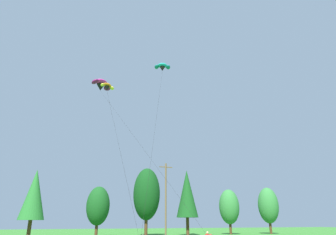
% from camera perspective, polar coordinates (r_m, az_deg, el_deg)
% --- Properties ---
extents(treeline_tree_d, '(3.94, 3.94, 10.65)m').
position_cam_1_polar(treeline_tree_d, '(54.14, -24.05, -13.15)').
color(treeline_tree_d, '#472D19').
rests_on(treeline_tree_d, ground_plane).
extents(treeline_tree_e, '(4.13, 4.13, 8.62)m').
position_cam_1_polar(treeline_tree_e, '(57.69, -13.12, -15.99)').
color(treeline_tree_e, '#472D19').
rests_on(treeline_tree_e, ground_plane).
extents(treeline_tree_f, '(5.25, 5.25, 12.76)m').
position_cam_1_polar(treeline_tree_f, '(61.52, -4.06, -14.24)').
color(treeline_tree_f, '#472D19').
rests_on(treeline_tree_f, ground_plane).
extents(treeline_tree_g, '(4.42, 4.42, 12.81)m').
position_cam_1_polar(treeline_tree_g, '(64.13, 3.62, -14.18)').
color(treeline_tree_g, '#472D19').
rests_on(treeline_tree_g, ground_plane).
extents(treeline_tree_h, '(4.29, 4.29, 9.22)m').
position_cam_1_polar(treeline_tree_h, '(68.99, 11.51, -16.23)').
color(treeline_tree_h, '#472D19').
rests_on(treeline_tree_h, ground_plane).
extents(treeline_tree_i, '(4.48, 4.48, 9.92)m').
position_cam_1_polar(treeline_tree_i, '(74.21, 18.47, -15.52)').
color(treeline_tree_i, '#472D19').
rests_on(treeline_tree_i, ground_plane).
extents(utility_pole, '(2.20, 0.26, 11.54)m').
position_cam_1_polar(utility_pole, '(49.06, -0.42, -15.03)').
color(utility_pole, brown).
rests_on(utility_pole, ground_plane).
extents(parafoil_kite_high_orange, '(2.03, 15.25, 18.17)m').
position_cam_1_polar(parafoil_kite_high_orange, '(39.30, -11.44, 5.71)').
color(parafoil_kite_high_orange, orange).
extents(parafoil_kite_mid_magenta, '(10.07, 17.05, 21.02)m').
position_cam_1_polar(parafoil_kite_mid_magenta, '(46.08, -12.55, 6.07)').
color(parafoil_kite_mid_magenta, '#D12893').
extents(parafoil_kite_far_teal, '(8.98, 18.12, 24.21)m').
position_cam_1_polar(parafoil_kite_far_teal, '(46.26, -1.08, 9.51)').
color(parafoil_kite_far_teal, teal).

